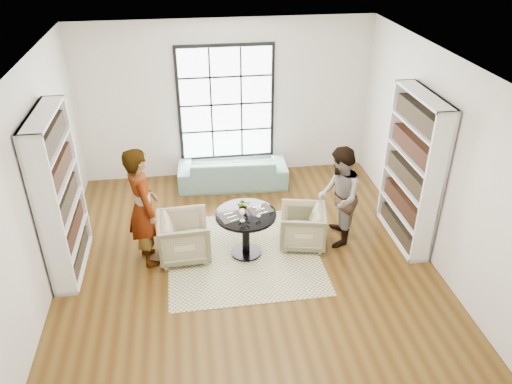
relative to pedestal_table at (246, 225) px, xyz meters
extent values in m
plane|color=#583D14|center=(-0.01, -0.22, -0.53)|extent=(6.00, 6.00, 0.00)
plane|color=silver|center=(-0.01, 2.78, 0.97)|extent=(5.50, 0.00, 5.50)
plane|color=silver|center=(-2.76, -0.22, 0.97)|extent=(0.00, 6.00, 6.00)
plane|color=silver|center=(2.74, -0.22, 0.97)|extent=(0.00, 6.00, 6.00)
plane|color=silver|center=(-0.01, -3.22, 0.97)|extent=(5.50, 0.00, 5.50)
plane|color=white|center=(-0.01, -0.22, 2.47)|extent=(6.00, 6.00, 0.00)
cube|color=black|center=(-0.01, 2.76, 0.92)|extent=(1.82, 0.06, 2.22)
cube|color=white|center=(-0.01, 2.72, 0.92)|extent=(1.70, 0.02, 2.10)
cube|color=beige|center=(-0.04, -0.02, -0.52)|extent=(2.31, 2.31, 0.01)
cylinder|color=black|center=(0.00, 0.00, -0.51)|extent=(0.46, 0.46, 0.04)
cylinder|color=black|center=(0.00, 0.00, -0.17)|extent=(0.12, 0.12, 0.65)
cylinder|color=black|center=(0.00, 0.00, 0.18)|extent=(0.91, 0.91, 0.04)
imported|color=slate|center=(0.03, 2.23, -0.23)|extent=(2.08, 0.91, 0.60)
imported|color=#BAB584|center=(-0.92, 0.08, -0.18)|extent=(0.80, 0.78, 0.70)
imported|color=tan|center=(0.90, 0.13, -0.21)|extent=(0.83, 0.82, 0.64)
imported|color=gray|center=(-1.47, 0.08, 0.39)|extent=(0.63, 0.77, 1.84)
imported|color=gray|center=(1.45, 0.13, 0.28)|extent=(0.78, 0.91, 1.62)
cube|color=#292624|center=(-0.22, -0.07, 0.20)|extent=(0.41, 0.36, 0.01)
cube|color=#292624|center=(0.23, 0.07, 0.20)|extent=(0.41, 0.36, 0.01)
cylinder|color=silver|center=(-0.07, -0.18, 0.20)|extent=(0.07, 0.07, 0.01)
cylinder|color=silver|center=(-0.07, -0.18, 0.26)|extent=(0.01, 0.01, 0.11)
sphere|color=maroon|center=(-0.07, -0.18, 0.35)|extent=(0.09, 0.09, 0.09)
ellipsoid|color=white|center=(-0.07, -0.18, 0.35)|extent=(0.09, 0.09, 0.10)
cylinder|color=silver|center=(0.18, -0.09, 0.20)|extent=(0.06, 0.06, 0.01)
cylinder|color=silver|center=(0.18, -0.09, 0.25)|extent=(0.01, 0.01, 0.10)
sphere|color=maroon|center=(0.18, -0.09, 0.33)|extent=(0.08, 0.08, 0.08)
ellipsoid|color=white|center=(0.18, -0.09, 0.33)|extent=(0.08, 0.08, 0.09)
imported|color=gray|center=(-0.02, 0.03, 0.31)|extent=(0.21, 0.19, 0.23)
camera|label=1|loc=(-0.75, -6.18, 4.12)|focal=35.00mm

